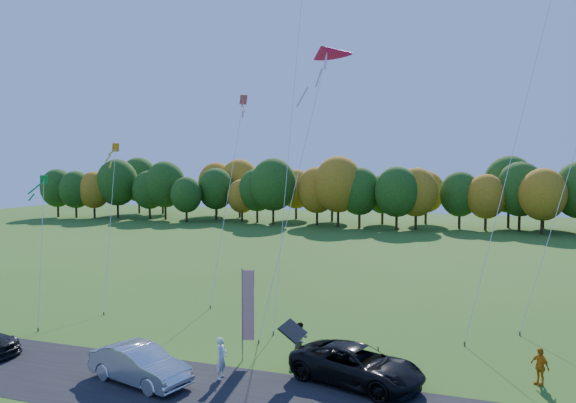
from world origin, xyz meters
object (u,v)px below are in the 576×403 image
(black_suv, at_px, (357,365))
(person_east, at_px, (540,366))
(feather_flag, at_px, (247,304))
(silver_sedan, at_px, (140,364))

(black_suv, height_order, person_east, black_suv)
(black_suv, relative_size, feather_flag, 1.29)
(black_suv, xyz_separation_m, silver_sedan, (-8.56, -2.94, -0.01))
(black_suv, height_order, silver_sedan, black_suv)
(person_east, bearing_deg, feather_flag, -125.85)
(silver_sedan, distance_m, person_east, 16.58)
(black_suv, relative_size, person_east, 3.63)
(black_suv, relative_size, silver_sedan, 1.20)
(silver_sedan, bearing_deg, black_suv, -56.45)
(black_suv, xyz_separation_m, person_east, (7.14, 2.38, -0.01))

